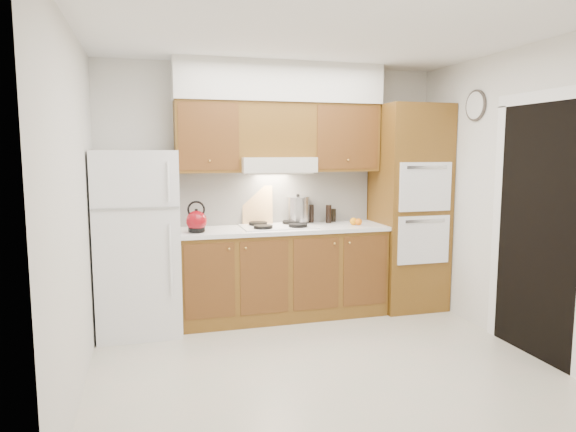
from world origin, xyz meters
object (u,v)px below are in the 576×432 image
object	(u,v)px
fridge	(138,242)
stock_pot	(298,209)
kettle	(196,221)
oven_cabinet	(409,208)

from	to	relation	value
fridge	stock_pot	size ratio (longest dim) A/B	6.80
fridge	kettle	xyz separation A→B (m)	(0.54, -0.06, 0.19)
oven_cabinet	stock_pot	bearing A→B (deg)	170.39
fridge	stock_pot	xyz separation A→B (m)	(1.65, 0.24, 0.24)
fridge	oven_cabinet	bearing A→B (deg)	0.70
kettle	oven_cabinet	bearing A→B (deg)	-17.49
fridge	stock_pot	world-z (taller)	fridge
kettle	stock_pot	bearing A→B (deg)	-4.64
kettle	fridge	bearing A→B (deg)	153.40
fridge	stock_pot	bearing A→B (deg)	8.23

